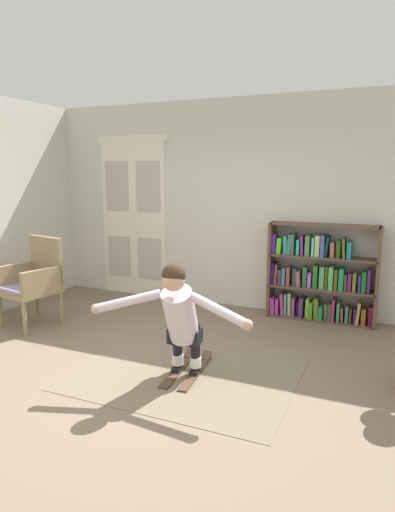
{
  "coord_description": "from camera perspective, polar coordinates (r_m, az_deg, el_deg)",
  "views": [
    {
      "loc": [
        1.88,
        -3.33,
        1.88
      ],
      "look_at": [
        0.1,
        0.77,
        1.05
      ],
      "focal_mm": 30.99,
      "sensor_mm": 36.0,
      "label": 1
    }
  ],
  "objects": [
    {
      "name": "double_door",
      "position": [
        6.93,
        -8.24,
        5.06
      ],
      "size": [
        1.22,
        0.05,
        2.45
      ],
      "color": "silver",
      "rests_on": "ground"
    },
    {
      "name": "person_skier",
      "position": [
        3.99,
        -2.32,
        -7.37
      ],
      "size": [
        1.44,
        0.68,
        1.06
      ],
      "color": "white",
      "rests_on": "skis_pair"
    },
    {
      "name": "bookshelf",
      "position": [
        5.92,
        15.42,
        -2.76
      ],
      "size": [
        1.37,
        0.3,
        1.26
      ],
      "color": "brown",
      "rests_on": "ground"
    },
    {
      "name": "ground_plane",
      "position": [
        4.26,
        -5.57,
        -15.72
      ],
      "size": [
        7.2,
        7.2,
        0.0
      ],
      "primitive_type": "plane",
      "color": "#766450"
    },
    {
      "name": "rug",
      "position": [
        4.39,
        -1.42,
        -14.79
      ],
      "size": [
        2.06,
        1.65,
        0.01
      ],
      "primitive_type": "cube",
      "color": "#756650",
      "rests_on": "ground"
    },
    {
      "name": "back_wall",
      "position": [
        6.23,
        5.89,
        6.54
      ],
      "size": [
        6.0,
        0.1,
        2.9
      ],
      "primitive_type": "cube",
      "color": "beige",
      "rests_on": "ground"
    },
    {
      "name": "wicker_chair",
      "position": [
        5.89,
        -20.32,
        -2.84
      ],
      "size": [
        0.71,
        0.71,
        1.1
      ],
      "color": "#8E7955",
      "rests_on": "ground"
    },
    {
      "name": "skis_pair",
      "position": [
        4.4,
        -1.29,
        -14.41
      ],
      "size": [
        0.34,
        0.81,
        0.07
      ],
      "color": "#4E3727",
      "rests_on": "rug"
    }
  ]
}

